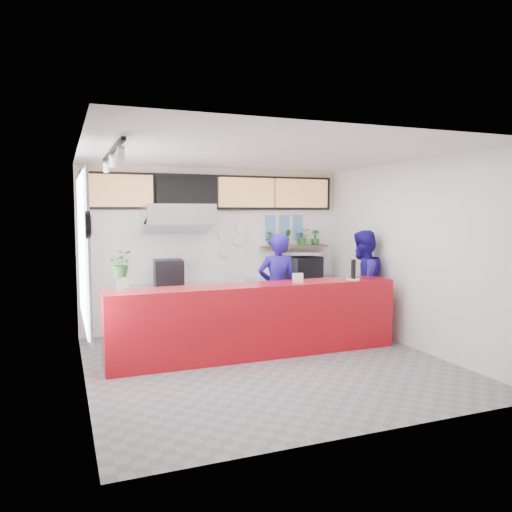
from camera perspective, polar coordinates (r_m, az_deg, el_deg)
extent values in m
plane|color=slate|center=(7.40, 1.29, -12.13)|extent=(5.00, 5.00, 0.00)
plane|color=silver|center=(7.11, 1.34, 11.62)|extent=(5.00, 5.00, 0.00)
plane|color=white|center=(9.45, -4.56, 0.88)|extent=(5.00, 0.00, 5.00)
plane|color=white|center=(6.56, -19.27, -1.24)|extent=(0.00, 5.00, 5.00)
plane|color=white|center=(8.39, 17.27, 0.14)|extent=(0.00, 5.00, 5.00)
cube|color=#AE0C15|center=(7.62, 0.13, -7.35)|extent=(4.50, 0.60, 1.10)
cube|color=beige|center=(9.42, -4.59, 7.56)|extent=(5.00, 0.02, 0.80)
cube|color=#B2B5BA|center=(9.10, -8.81, -6.00)|extent=(1.80, 0.60, 0.90)
cube|color=black|center=(8.96, -9.96, -1.84)|extent=(0.54, 0.54, 0.44)
cube|color=#B2B5BA|center=(8.88, -8.89, 4.77)|extent=(1.20, 0.70, 0.35)
cube|color=#B2B5BA|center=(8.88, -8.87, 3.48)|extent=(1.20, 0.69, 0.31)
cube|color=#B2B5BA|center=(9.85, 4.41, -5.11)|extent=(1.80, 0.60, 0.90)
cube|color=black|center=(9.84, 5.48, -1.27)|extent=(0.71, 0.57, 0.41)
cube|color=#A3A5AB|center=(9.81, 5.49, 0.33)|extent=(0.80, 0.68, 0.06)
cube|color=brown|center=(9.94, 4.47, 1.09)|extent=(1.40, 0.18, 0.04)
cube|color=tan|center=(8.96, -15.24, 7.21)|extent=(1.10, 0.10, 0.55)
cube|color=black|center=(9.16, -7.95, 7.29)|extent=(1.10, 0.10, 0.55)
cube|color=tan|center=(9.50, -1.08, 7.26)|extent=(1.10, 0.10, 0.55)
cube|color=tan|center=(9.96, 5.24, 7.14)|extent=(1.10, 0.10, 0.55)
cube|color=black|center=(9.39, -4.53, 7.27)|extent=(4.80, 0.04, 0.65)
cube|color=silver|center=(6.84, -19.17, 0.69)|extent=(0.04, 2.20, 1.90)
cube|color=#B2B5BA|center=(6.84, -19.00, 0.70)|extent=(0.03, 2.30, 2.00)
cylinder|color=black|center=(5.63, -18.67, 3.39)|extent=(0.05, 0.30, 0.30)
cylinder|color=white|center=(5.63, -18.36, 3.40)|extent=(0.02, 0.26, 0.26)
cube|color=black|center=(6.59, -16.10, 11.42)|extent=(0.05, 2.40, 0.04)
cylinder|color=silver|center=(9.45, -3.65, 2.41)|extent=(0.24, 0.03, 0.24)
cylinder|color=silver|center=(9.55, -1.93, 1.84)|extent=(0.24, 0.03, 0.24)
cylinder|color=silver|center=(9.47, -3.64, 0.59)|extent=(0.24, 0.03, 0.24)
cylinder|color=silver|center=(9.56, -1.65, 3.35)|extent=(0.24, 0.03, 0.24)
cube|color=#598CBF|center=(9.78, 1.64, 3.97)|extent=(0.20, 0.02, 0.25)
cube|color=#598CBF|center=(9.90, 3.24, 3.98)|extent=(0.20, 0.02, 0.25)
cube|color=#598CBF|center=(10.03, 4.80, 3.98)|extent=(0.20, 0.02, 0.25)
cube|color=#598CBF|center=(9.79, 1.64, 2.51)|extent=(0.20, 0.02, 0.25)
cube|color=#598CBF|center=(9.91, 3.24, 2.53)|extent=(0.20, 0.02, 0.25)
cube|color=#598CBF|center=(10.04, 4.79, 2.56)|extent=(0.20, 0.02, 0.25)
imported|color=navy|center=(8.36, 2.46, -3.69)|extent=(0.73, 0.55, 1.83)
imported|color=navy|center=(8.96, 12.04, -3.09)|extent=(1.14, 1.05, 1.87)
imported|color=#205D22|center=(9.71, 1.64, 2.02)|extent=(0.18, 0.15, 0.30)
imported|color=#205D22|center=(9.85, 3.54, 2.12)|extent=(0.21, 0.18, 0.32)
imported|color=#205D22|center=(10.00, 5.32, 2.17)|extent=(0.37, 0.35, 0.33)
imported|color=#205D22|center=(10.14, 6.80, 2.14)|extent=(0.22, 0.21, 0.31)
cylinder|color=silver|center=(6.94, -15.05, -3.31)|extent=(0.18, 0.18, 0.20)
imported|color=#205D22|center=(6.90, -15.10, -0.83)|extent=(0.37, 0.33, 0.36)
cube|color=silver|center=(7.76, 4.80, -2.50)|extent=(0.18, 0.14, 0.14)
cylinder|color=silver|center=(8.16, 11.05, -2.63)|extent=(0.28, 0.28, 0.02)
cylinder|color=black|center=(8.14, 11.06, -1.49)|extent=(0.08, 0.08, 0.31)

